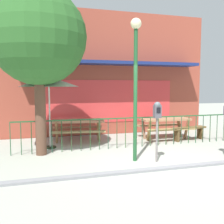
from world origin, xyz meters
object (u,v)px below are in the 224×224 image
object	(u,v)px
picnic_table_right	(165,123)
patio_bench	(189,130)
patio_umbrella	(49,82)
parking_meter_far	(157,116)
picnic_table_left	(78,124)
street_tree	(39,38)
street_lamp	(136,68)

from	to	relation	value
picnic_table_right	patio_bench	distance (m)	0.90
patio_umbrella	parking_meter_far	xyz separation A→B (m)	(2.54, -2.38, -0.88)
picnic_table_left	parking_meter_far	world-z (taller)	parking_meter_far
patio_bench	street_tree	distance (m)	6.01
patio_bench	parking_meter_far	bearing A→B (deg)	-136.80
picnic_table_left	patio_umbrella	distance (m)	1.94
patio_umbrella	street_tree	distance (m)	1.46
parking_meter_far	patio_bench	bearing A→B (deg)	43.20
picnic_table_right	parking_meter_far	size ratio (longest dim) A/B	1.20
patio_bench	street_tree	xyz separation A→B (m)	(-5.21, -0.63, 2.93)
parking_meter_far	street_lamp	world-z (taller)	street_lamp
patio_bench	street_lamp	bearing A→B (deg)	-145.54
picnic_table_left	street_lamp	bearing A→B (deg)	-70.34
patio_bench	parking_meter_far	distance (m)	3.36
parking_meter_far	street_tree	world-z (taller)	street_tree
picnic_table_left	street_tree	size ratio (longest dim) A/B	0.42
picnic_table_left	patio_bench	world-z (taller)	picnic_table_left
picnic_table_left	patio_umbrella	world-z (taller)	patio_umbrella
picnic_table_right	street_tree	distance (m)	5.33
picnic_table_left	patio_bench	size ratio (longest dim) A/B	1.37
street_tree	parking_meter_far	bearing A→B (deg)	-29.43
picnic_table_left	street_lamp	distance (m)	3.54
street_lamp	patio_bench	bearing A→B (deg)	34.46
parking_meter_far	street_lamp	distance (m)	1.34
patio_umbrella	street_lamp	bearing A→B (deg)	-46.14
picnic_table_right	street_lamp	distance (m)	3.71
picnic_table_right	patio_bench	xyz separation A→B (m)	(0.73, -0.46, -0.26)
picnic_table_left	patio_umbrella	xyz separation A→B (m)	(-1.02, -0.74, 1.47)
picnic_table_left	patio_umbrella	size ratio (longest dim) A/B	0.87
patio_umbrella	street_tree	xyz separation A→B (m)	(-0.30, -0.77, 1.20)
patio_bench	parking_meter_far	size ratio (longest dim) A/B	0.92
parking_meter_far	street_lamp	xyz separation A→B (m)	(-0.50, 0.25, 1.21)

